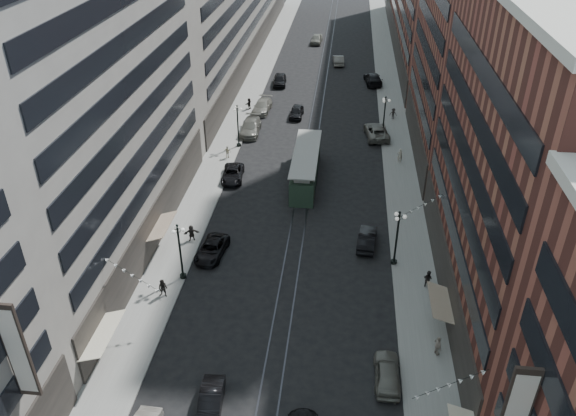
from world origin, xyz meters
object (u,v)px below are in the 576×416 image
at_px(car_2, 212,249).
at_px(car_4, 387,373).
at_px(pedestrian_5, 191,233).
at_px(pedestrian_extra_0, 249,104).
at_px(pedestrian_9, 393,114).
at_px(car_extra_1, 250,127).
at_px(lamppost_sw_mid, 238,124).
at_px(car_8, 262,106).
at_px(car_10, 367,239).
at_px(car_11, 377,131).
at_px(pedestrian_2, 163,288).
at_px(car_12, 373,79).
at_px(car_5, 211,402).
at_px(car_9, 280,80).
at_px(pedestrian_6, 228,152).
at_px(lamppost_sw_far, 180,250).
at_px(car_14, 338,60).
at_px(streetcar, 306,167).
at_px(car_13, 297,112).
at_px(lamppost_se_mid, 384,115).
at_px(pedestrian_8, 400,155).
at_px(lamppost_se_far, 397,236).
at_px(pedestrian_4, 438,346).
at_px(car_extra_0, 317,39).
at_px(pedestrian_7, 428,279).

xyz_separation_m(car_2, car_4, (15.42, -13.25, 0.08)).
distance_m(pedestrian_5, pedestrian_extra_0, 34.05).
height_order(pedestrian_9, pedestrian_extra_0, pedestrian_extra_0).
bearing_deg(pedestrian_5, car_extra_1, 66.94).
relative_size(lamppost_sw_mid, pedestrian_5, 3.40).
xyz_separation_m(car_8, pedestrian_extra_0, (-2.01, 0.44, 0.16)).
relative_size(car_10, car_11, 0.75).
relative_size(pedestrian_2, car_12, 0.27).
height_order(pedestrian_2, car_11, pedestrian_2).
bearing_deg(car_4, car_12, -90.39).
bearing_deg(car_5, car_4, 12.87).
distance_m(car_9, car_12, 15.36).
bearing_deg(pedestrian_extra_0, pedestrian_6, 20.81).
bearing_deg(car_11, car_9, -59.23).
distance_m(lamppost_sw_far, pedestrian_extra_0, 39.80).
relative_size(car_9, car_14, 1.02).
height_order(car_11, car_extra_1, car_extra_1).
relative_size(car_4, car_5, 1.06).
relative_size(streetcar, car_12, 2.07).
bearing_deg(pedestrian_6, lamppost_sw_mid, -91.32).
bearing_deg(car_13, lamppost_se_mid, -23.75).
distance_m(car_13, car_14, 25.99).
distance_m(car_4, car_extra_1, 44.13).
relative_size(streetcar, car_8, 2.25).
bearing_deg(car_8, car_9, 88.22).
xyz_separation_m(lamppost_sw_mid, pedestrian_8, (20.15, -2.48, -2.05)).
bearing_deg(car_8, lamppost_se_far, -60.18).
distance_m(lamppost_sw_mid, car_4, 40.48).
xyz_separation_m(lamppost_se_far, pedestrian_5, (-19.06, 1.69, -2.14)).
xyz_separation_m(car_5, car_9, (-3.09, 64.39, 0.17)).
distance_m(pedestrian_4, car_14, 70.70).
relative_size(lamppost_sw_far, car_5, 1.31).
bearing_deg(pedestrian_8, pedestrian_4, 76.37).
distance_m(car_8, pedestrian_8, 24.00).
bearing_deg(car_extra_0, car_9, -96.13).
bearing_deg(lamppost_sw_far, streetcar, 64.28).
relative_size(streetcar, pedestrian_4, 7.73).
height_order(lamppost_se_far, car_11, lamppost_se_far).
height_order(pedestrian_7, car_extra_0, pedestrian_7).
bearing_deg(lamppost_se_far, streetcar, 121.35).
distance_m(car_10, pedestrian_8, 18.22).
bearing_deg(lamppost_sw_far, car_5, -67.51).
height_order(pedestrian_2, car_12, pedestrian_2).
relative_size(lamppost_se_mid, car_10, 1.21).
xyz_separation_m(pedestrian_4, car_11, (-3.33, 38.71, -0.12)).
relative_size(lamppost_se_far, pedestrian_5, 3.40).
distance_m(pedestrian_6, pedestrian_extra_0, 16.24).
relative_size(car_14, car_extra_1, 0.82).
bearing_deg(car_11, lamppost_se_mid, -178.42).
bearing_deg(car_11, car_5, 67.47).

